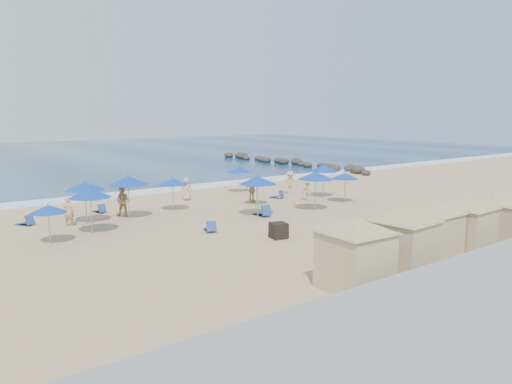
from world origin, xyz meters
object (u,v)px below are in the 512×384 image
Objects in this scene: cabana_3 at (467,217)px; beachgoer_2 at (252,190)px; beachgoer_0 at (69,212)px; beachgoer_4 at (187,189)px; cabana_1 at (404,232)px; beachgoer_1 at (123,202)px; umbrella_6 at (258,180)px; umbrella_8 at (316,176)px; umbrella_2 at (85,186)px; umbrella_10 at (324,168)px; cabana_4 at (504,212)px; beachgoer_5 at (307,190)px; umbrella_1 at (48,209)px; cabana_0 at (355,245)px; umbrella_3 at (90,193)px; rock_jetty at (288,162)px; umbrella_9 at (239,170)px; trash_bin at (279,230)px; umbrella_4 at (128,181)px; cabana_2 at (433,223)px; umbrella_7 at (257,180)px; umbrella_11 at (345,176)px; beachgoer_3 at (290,183)px; umbrella_5 at (173,182)px.

cabana_3 is 2.49× the size of beachgoer_2.
beachgoer_0 reaches higher than beachgoer_4.
cabana_1 reaches higher than beachgoer_1.
beachgoer_2 is at bearing 73.97° from cabana_1.
cabana_1 is 12.30m from umbrella_6.
umbrella_8 is at bearing 84.17° from cabana_3.
umbrella_10 is (17.46, -1.86, 0.01)m from umbrella_2.
cabana_4 is 14.28m from beachgoer_5.
cabana_0 is at bearing -61.96° from umbrella_1.
umbrella_10 is at bearing 69.85° from cabana_3.
cabana_3 is at bearing -47.29° from umbrella_3.
umbrella_9 is at bearing -141.19° from rock_jetty.
cabana_1 is 2.46× the size of beachgoer_1.
trash_bin is 10.19m from umbrella_4.
cabana_3 is at bearing -118.98° from rock_jetty.
umbrella_8 reaches higher than umbrella_2.
cabana_2 is 14.88m from umbrella_7.
umbrella_6 is at bearing -134.42° from rock_jetty.
cabana_1 is 2.05× the size of umbrella_11.
beachgoer_1 is at bearing -148.48° from beachgoer_3.
cabana_2 reaches higher than umbrella_6.
rock_jetty is 11.85× the size of umbrella_11.
umbrella_4 is 1.51× the size of beachgoer_2.
trash_bin is 0.31× the size of umbrella_10.
umbrella_11 reaches higher than beachgoer_4.
umbrella_1 is at bearing 173.86° from umbrella_8.
umbrella_7 is (12.08, 1.38, -0.43)m from umbrella_3.
beachgoer_4 is (6.05, 3.66, -1.52)m from umbrella_4.
umbrella_8 is 9.97m from beachgoer_4.
umbrella_1 is 13.50m from beachgoer_4.
umbrella_8 is 1.49× the size of beachgoer_2.
umbrella_1 is 4.17m from beachgoer_0.
umbrella_5 reaches higher than beachgoer_2.
cabana_3 is 2.00× the size of umbrella_11.
umbrella_3 is 1.24× the size of umbrella_7.
umbrella_10 is at bearing 39.40° from umbrella_8.
umbrella_4 is 1.26× the size of umbrella_9.
trash_bin is 13.91m from beachgoer_3.
trash_bin is 0.48× the size of beachgoer_4.
rock_jetty reaches higher than trash_bin.
umbrella_3 is 1.42× the size of beachgoer_2.
umbrella_4 is 3.38m from umbrella_5.
umbrella_8 reaches higher than umbrella_3.
cabana_1 is 2.24× the size of umbrella_1.
umbrella_7 is 1.10× the size of beachgoer_1.
umbrella_2 is at bearing 172.31° from umbrella_4.
cabana_0 reaches higher than cabana_4.
umbrella_3 is at bearing 19.59° from umbrella_1.
beachgoer_3 is 3.19m from beachgoer_5.
umbrella_11 is 5.27m from beachgoer_3.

